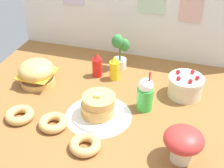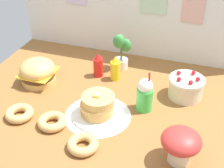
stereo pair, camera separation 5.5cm
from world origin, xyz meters
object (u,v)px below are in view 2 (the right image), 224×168
Objects in this scene: cream_soda_cup at (145,95)px; potted_plant at (121,50)px; pancake_stack at (98,107)px; layer_cake at (186,87)px; burger at (38,72)px; donut_chocolate at (52,121)px; mushroom_stool at (181,144)px; mustard_bottle at (115,69)px; donut_pink_glaze at (19,113)px; donut_vanilla at (83,144)px; ketchup_bottle at (98,65)px.

potted_plant is (-0.34, 0.53, 0.05)m from cream_soda_cup.
layer_cake is (0.58, 0.45, 0.01)m from pancake_stack.
burger is at bearing 157.23° from pancake_stack.
mushroom_stool is (0.90, -0.05, 0.11)m from donut_chocolate.
mushroom_stool is at bearing -3.29° from donut_chocolate.
donut_pink_glaze is (-0.51, -0.71, -0.07)m from mustard_bottle.
donut_pink_glaze is (0.10, -0.46, -0.07)m from burger.
layer_cake reaches higher than donut_chocolate.
donut_pink_glaze is 1.00× the size of donut_vanilla.
mustard_bottle is at bearing -1.82° from ketchup_bottle.
ketchup_bottle is (-0.19, 0.53, 0.02)m from pancake_stack.
pancake_stack is at bearing 94.12° from donut_vanilla.
mushroom_stool reaches higher than pancake_stack.
burger reaches higher than donut_chocolate.
potted_plant is at bearing 93.27° from pancake_stack.
layer_cake reaches higher than donut_pink_glaze.
layer_cake is 1.13× the size of mushroom_stool.
potted_plant is (-0.01, 0.20, 0.08)m from mustard_bottle.
pancake_stack is 1.83× the size of donut_vanilla.
donut_vanilla is at bearing -86.46° from potted_plant.
mustard_bottle is 0.76m from donut_chocolate.
donut_pink_glaze is 1.05m from potted_plant.
pancake_stack is at bearing -141.97° from layer_cake.
donut_vanilla is at bearing -76.01° from ketchup_bottle.
ketchup_bottle is at bearing 178.18° from mustard_bottle.
mustard_bottle reaches higher than donut_vanilla.
donut_chocolate is at bearing -51.76° from burger.
pancake_stack is 1.13× the size of cream_soda_cup.
ketchup_bottle is 0.66× the size of potted_plant.
cream_soda_cup reaches higher than ketchup_bottle.
burger is 0.48m from donut_pink_glaze.
donut_chocolate is 0.32m from donut_vanilla.
potted_plant is at bearing 36.99° from burger.
layer_cake is 0.96m from donut_vanilla.
cream_soda_cup is 1.61× the size of donut_vanilla.
mushroom_stool is at bearing -43.53° from ketchup_bottle.
ketchup_bottle is at bearing 64.19° from donut_pink_glaze.
pancake_stack is at bearing -148.31° from cream_soda_cup.
potted_plant is (-0.04, 0.72, 0.10)m from pancake_stack.
layer_cake is 0.71m from mushroom_stool.
mushroom_stool is at bearing -2.88° from donut_pink_glaze.
mustard_bottle is at bearing 173.38° from layer_cake.
mushroom_stool is at bearing 8.16° from donut_vanilla.
pancake_stack is 0.52m from mustard_bottle.
mustard_bottle is at bearing 93.57° from pancake_stack.
donut_pink_glaze is at bearing -78.00° from burger.
ketchup_bottle is 0.91× the size of mushroom_stool.
donut_vanilla is at bearing -124.95° from layer_cake.
donut_vanilla is (0.22, -0.87, -0.07)m from ketchup_bottle.
mustard_bottle is at bearing 71.91° from donut_chocolate.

